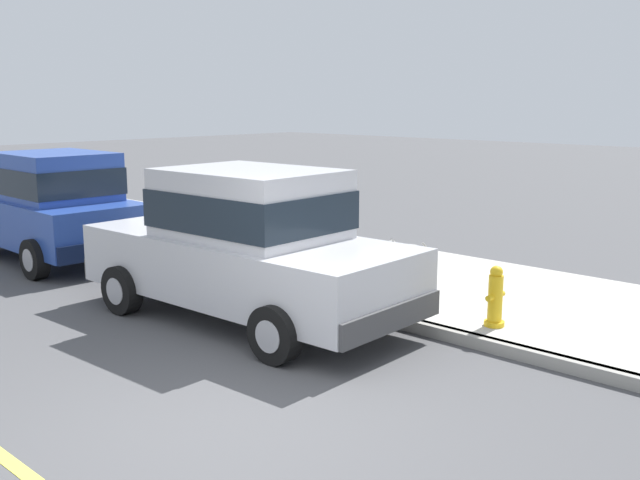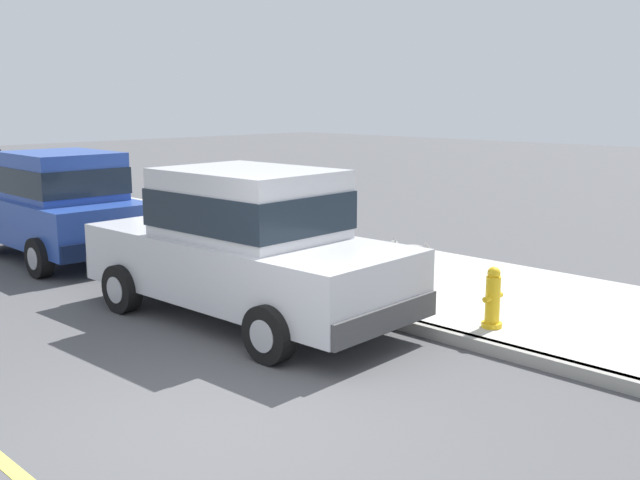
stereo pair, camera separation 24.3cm
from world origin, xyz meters
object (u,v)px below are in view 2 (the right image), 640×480
at_px(car_silver_sedan, 246,243).
at_px(dog_grey, 408,250).
at_px(car_blue_hatchback, 60,204).
at_px(fire_hydrant, 493,299).

height_order(car_silver_sedan, dog_grey, car_silver_sedan).
bearing_deg(car_blue_hatchback, dog_grey, -57.89).
bearing_deg(car_silver_sedan, fire_hydrant, -60.23).
xyz_separation_m(car_blue_hatchback, dog_grey, (3.20, -5.10, -0.55)).
distance_m(dog_grey, fire_hydrant, 3.08).
xyz_separation_m(car_silver_sedan, car_blue_hatchback, (0.00, 5.04, -0.01)).
bearing_deg(car_blue_hatchback, car_silver_sedan, -90.05).
relative_size(car_silver_sedan, fire_hydrant, 6.44).
distance_m(car_silver_sedan, car_blue_hatchback, 5.04).
relative_size(car_silver_sedan, dog_grey, 7.34).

